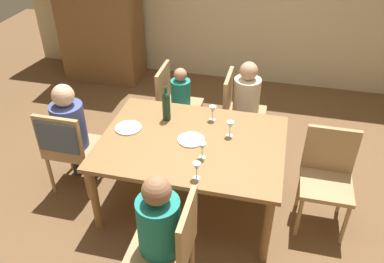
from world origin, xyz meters
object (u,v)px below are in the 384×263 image
object	(u,v)px
wine_glass_centre	(197,168)
dinner_plate_host	(191,140)
chair_right_end	(327,172)
person_man_bearded	(156,230)
dinner_plate_guest_left	(128,128)
chair_far_right	(237,108)
chair_near	(172,244)
wine_glass_far	(230,126)
armoire_cabinet	(98,5)
person_woman_host	(248,102)
wine_glass_near_left	(213,110)
person_child_small	(183,99)
wine_glass_near_right	(202,147)
wine_bottle_tall_green	(166,105)
dining_table	(192,148)
chair_left_end	(65,143)
chair_far_left	(173,100)
person_man_guest	(72,129)

from	to	relation	value
wine_glass_centre	dinner_plate_host	xyz separation A→B (m)	(-0.16, 0.48, -0.10)
chair_right_end	person_man_bearded	size ratio (longest dim) A/B	0.82
wine_glass_centre	person_man_bearded	bearing A→B (deg)	-109.21
chair_right_end	wine_glass_centre	bearing A→B (deg)	28.30
dinner_plate_guest_left	chair_far_right	bearing A→B (deg)	45.99
chair_near	wine_glass_far	world-z (taller)	chair_near
armoire_cabinet	person_woman_host	bearing A→B (deg)	-30.86
chair_right_end	wine_glass_near_left	xyz separation A→B (m)	(-1.08, 0.29, 0.30)
person_child_small	wine_glass_near_left	bearing A→B (deg)	36.85
armoire_cabinet	wine_glass_near_left	distance (m)	2.82
wine_glass_far	wine_glass_near_right	bearing A→B (deg)	-115.17
person_man_bearded	wine_glass_near_right	xyz separation A→B (m)	(0.16, 0.76, 0.19)
chair_far_right	wine_glass_centre	distance (m)	1.48
person_woman_host	wine_bottle_tall_green	size ratio (longest dim) A/B	3.14
armoire_cabinet	dinner_plate_guest_left	bearing A→B (deg)	-60.58
dining_table	dinner_plate_guest_left	xyz separation A→B (m)	(-0.61, 0.05, 0.08)
person_woman_host	dinner_plate_host	world-z (taller)	person_woman_host
chair_near	chair_left_end	distance (m)	1.53
dinner_plate_guest_left	wine_glass_far	bearing A→B (deg)	6.30
chair_right_end	person_man_bearded	xyz separation A→B (m)	(-1.21, -1.06, 0.12)
wine_glass_near_left	wine_glass_centre	world-z (taller)	same
chair_right_end	person_woman_host	world-z (taller)	person_woman_host
dinner_plate_guest_left	chair_right_end	bearing A→B (deg)	1.10
wine_glass_centre	chair_far_left	bearing A→B (deg)	112.53
wine_glass_centre	chair_near	bearing A→B (deg)	-97.04
chair_left_end	dinner_plate_host	world-z (taller)	chair_left_end
wine_glass_near_right	wine_glass_near_left	bearing A→B (deg)	92.85
chair_left_end	chair_far_left	distance (m)	1.32
armoire_cabinet	chair_right_end	xyz separation A→B (m)	(3.09, -2.26, -0.56)
chair_near	wine_glass_far	distance (m)	1.19
wine_bottle_tall_green	wine_glass_near_right	distance (m)	0.67
chair_far_left	wine_bottle_tall_green	size ratio (longest dim) A/B	2.67
wine_bottle_tall_green	chair_far_right	bearing A→B (deg)	49.23
chair_left_end	wine_glass_near_left	distance (m)	1.41
person_man_guest	chair_far_left	bearing A→B (deg)	52.15
person_child_small	wine_glass_centre	world-z (taller)	person_child_small
chair_right_end	wine_glass_far	world-z (taller)	chair_right_end
person_man_guest	person_child_small	size ratio (longest dim) A/B	1.21
chair_left_end	person_child_small	distance (m)	1.39
wine_bottle_tall_green	chair_near	bearing A→B (deg)	-72.31
wine_bottle_tall_green	dinner_plate_host	xyz separation A→B (m)	(0.30, -0.28, -0.15)
chair_far_right	person_woman_host	xyz separation A→B (m)	(0.11, 0.00, 0.10)
chair_far_right	wine_glass_near_right	bearing A→B (deg)	-6.69
person_man_bearded	wine_glass_near_right	size ratio (longest dim) A/B	7.53
chair_left_end	chair_far_right	bearing A→B (deg)	36.90
chair_far_right	chair_near	distance (m)	1.95
chair_right_end	dinner_plate_guest_left	distance (m)	1.81
chair_far_left	dining_table	bearing A→B (deg)	24.80
dining_table	wine_glass_centre	size ratio (longest dim) A/B	10.81
armoire_cabinet	chair_left_end	xyz separation A→B (m)	(0.72, -2.47, -0.50)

